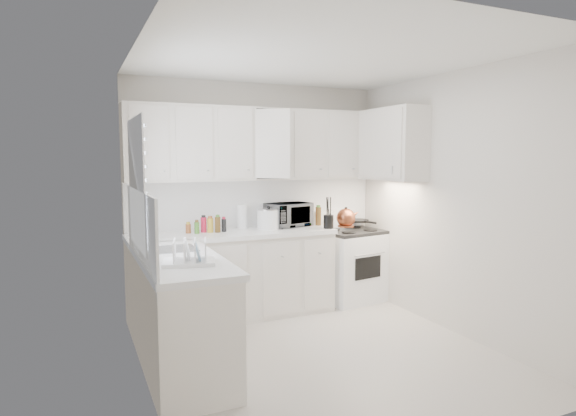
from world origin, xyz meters
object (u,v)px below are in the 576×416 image
stove (351,256)px  utensil_crock (329,212)px  rice_cooker (269,217)px  microwave (288,212)px  tea_kettle (346,216)px  dish_rack (189,250)px

stove → utensil_crock: size_ratio=3.01×
rice_cooker → utensil_crock: size_ratio=0.69×
microwave → rice_cooker: bearing=-177.4°
stove → rice_cooker: (-1.07, 0.04, 0.52)m
tea_kettle → dish_rack: tea_kettle is taller
stove → utensil_crock: utensil_crock is taller
utensil_crock → rice_cooker: bearing=157.8°
stove → dish_rack: 2.73m
stove → microwave: size_ratio=2.25×
tea_kettle → utensil_crock: 0.28m
tea_kettle → utensil_crock: utensil_crock is taller
stove → rice_cooker: bearing=169.1°
tea_kettle → dish_rack: 2.45m
dish_rack → microwave: bearing=58.9°
rice_cooker → dish_rack: size_ratio=0.66×
stove → microwave: (-0.79, 0.13, 0.56)m
tea_kettle → rice_cooker: bearing=-175.2°
stove → dish_rack: dish_rack is taller
rice_cooker → microwave: bearing=21.5°
rice_cooker → stove: bearing=2.4°
utensil_crock → dish_rack: (-1.85, -1.17, -0.08)m
utensil_crock → dish_rack: utensil_crock is taller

